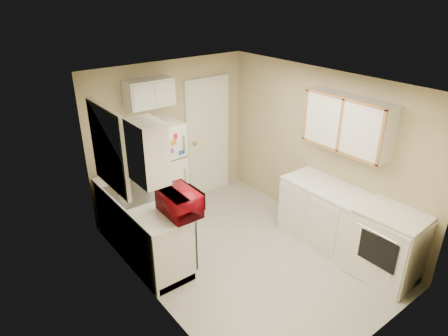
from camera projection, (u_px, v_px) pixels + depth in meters
floor at (246, 254)px, 5.57m from camera, size 3.80×3.80×0.00m
ceiling at (251, 84)px, 4.55m from camera, size 3.80×3.80×0.00m
wall_left at (149, 213)px, 4.28m from camera, size 3.80×3.80×0.00m
wall_right at (320, 152)px, 5.83m from camera, size 3.80×3.80×0.00m
wall_back at (171, 136)px, 6.42m from camera, size 2.80×2.80×0.00m
wall_front at (382, 250)px, 3.70m from camera, size 2.80×2.80×0.00m
left_counter at (142, 226)px, 5.41m from camera, size 0.60×1.80×0.90m
dishwasher at (184, 236)px, 5.13m from camera, size 0.03×0.58×0.72m
sink at (134, 195)px, 5.34m from camera, size 0.54×0.74×0.16m
microwave at (180, 203)px, 4.79m from camera, size 0.56×0.32×0.37m
soap_bottle at (122, 180)px, 5.43m from camera, size 0.12×0.12×0.20m
window_blinds at (109, 149)px, 4.89m from camera, size 0.10×0.98×1.08m
upper_cabinet_left at (148, 152)px, 4.27m from camera, size 0.30×0.45×0.70m
refrigerator at (159, 173)px, 6.09m from camera, size 0.68×0.67×1.61m
cabinet_over_fridge at (149, 93)px, 5.75m from camera, size 0.70×0.30×0.40m
interior_door at (208, 138)px, 6.85m from camera, size 0.86×0.06×2.08m
right_counter at (347, 226)px, 5.41m from camera, size 0.60×2.00×0.90m
stove at (388, 245)px, 4.98m from camera, size 0.68×0.82×0.95m
upper_cabinet_right at (348, 123)px, 5.14m from camera, size 0.30×1.20×0.70m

